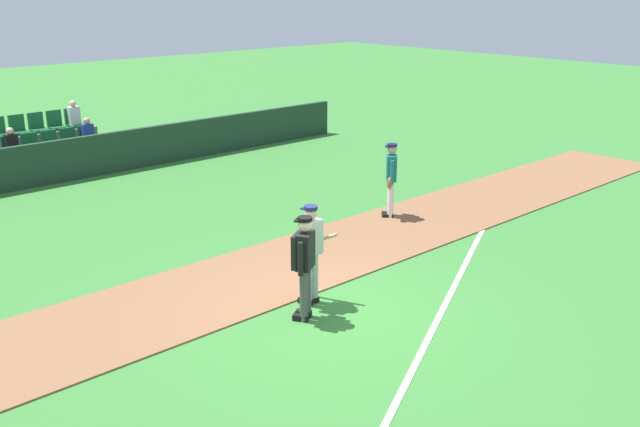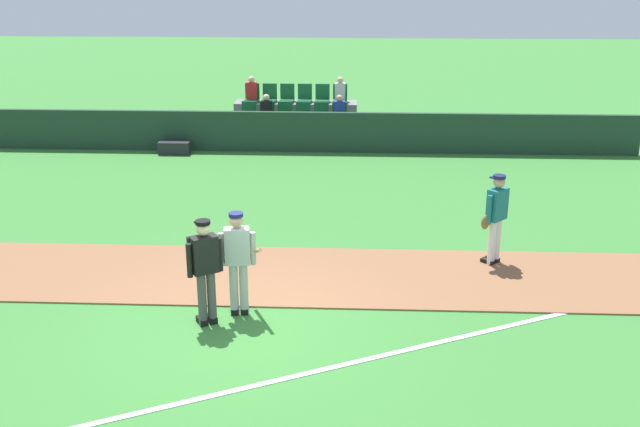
{
  "view_description": "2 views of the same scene",
  "coord_description": "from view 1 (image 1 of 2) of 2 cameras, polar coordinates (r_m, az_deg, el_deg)",
  "views": [
    {
      "loc": [
        -7.32,
        -7.88,
        5.25
      ],
      "look_at": [
        1.6,
        1.94,
        0.91
      ],
      "focal_mm": 39.7,
      "sensor_mm": 36.0,
      "label": 1
    },
    {
      "loc": [
        1.84,
        -10.77,
        5.71
      ],
      "look_at": [
        1.24,
        2.15,
        1.16
      ],
      "focal_mm": 42.83,
      "sensor_mm": 36.0,
      "label": 2
    }
  ],
  "objects": [
    {
      "name": "stadium_bleachers",
      "position": [
        22.02,
        -21.83,
        4.38
      ],
      "size": [
        3.9,
        2.1,
        1.9
      ],
      "color": "slate",
      "rests_on": "ground"
    },
    {
      "name": "infield_dirt_path",
      "position": [
        13.33,
        -5.16,
        -5.06
      ],
      "size": [
        28.0,
        2.64,
        0.03
      ],
      "primitive_type": "cube",
      "color": "brown",
      "rests_on": "ground"
    },
    {
      "name": "batter_grey_jersey",
      "position": [
        11.87,
        -0.74,
        -3.02
      ],
      "size": [
        0.72,
        0.75,
        1.76
      ],
      "color": "#B2B2B2",
      "rests_on": "ground"
    },
    {
      "name": "dugout_fence",
      "position": [
        20.68,
        -20.41,
        3.95
      ],
      "size": [
        20.0,
        0.16,
        1.17
      ],
      "primitive_type": "cube",
      "color": "#1E3828",
      "rests_on": "ground"
    },
    {
      "name": "ground_plane",
      "position": [
        11.96,
        0.6,
        -7.89
      ],
      "size": [
        80.0,
        80.0,
        0.0
      ],
      "primitive_type": "plane",
      "color": "#387A33"
    },
    {
      "name": "umpire_home_plate",
      "position": [
        11.31,
        -1.3,
        -3.93
      ],
      "size": [
        0.53,
        0.46,
        1.76
      ],
      "color": "#4C4C4C",
      "rests_on": "ground"
    },
    {
      "name": "foul_line_chalk",
      "position": [
        13.72,
        11.31,
        -4.7
      ],
      "size": [
        10.76,
        5.49,
        0.01
      ],
      "primitive_type": "cube",
      "rotation": [
        0.0,
        0.0,
        0.47
      ],
      "color": "white",
      "rests_on": "ground"
    },
    {
      "name": "runner_teal_jersey",
      "position": [
        16.41,
        5.74,
        2.89
      ],
      "size": [
        0.56,
        0.51,
        1.76
      ],
      "color": "white",
      "rests_on": "ground"
    }
  ]
}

